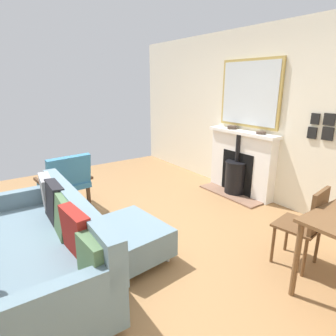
# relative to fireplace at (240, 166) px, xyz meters

# --- Properties ---
(ground_plane) EXTENTS (4.85, 6.30, 0.01)m
(ground_plane) POSITION_rel_fireplace_xyz_m (2.23, 0.14, -0.47)
(ground_plane) COLOR olive
(wall_left) EXTENTS (0.12, 6.30, 2.63)m
(wall_left) POSITION_rel_fireplace_xyz_m (-0.19, 0.14, 0.85)
(wall_left) COLOR silver
(wall_left) RESTS_ON ground
(fireplace) EXTENTS (0.49, 1.29, 1.06)m
(fireplace) POSITION_rel_fireplace_xyz_m (0.00, 0.00, 0.00)
(fireplace) COLOR brown
(fireplace) RESTS_ON ground
(mirror_over_mantel) EXTENTS (0.04, 1.13, 1.04)m
(mirror_over_mantel) POSITION_rel_fireplace_xyz_m (-0.10, 0.00, 1.17)
(mirror_over_mantel) COLOR tan
(mantel_bowl_near) EXTENTS (0.16, 0.16, 0.05)m
(mantel_bowl_near) POSITION_rel_fireplace_xyz_m (-0.01, -0.23, 0.63)
(mantel_bowl_near) COLOR #47382D
(mantel_bowl_near) RESTS_ON fireplace
(mantel_bowl_far) EXTENTS (0.15, 0.15, 0.04)m
(mantel_bowl_far) POSITION_rel_fireplace_xyz_m (-0.01, 0.35, 0.62)
(mantel_bowl_far) COLOR #47382D
(mantel_bowl_far) RESTS_ON fireplace
(sofa) EXTENTS (0.93, 2.00, 0.83)m
(sofa) POSITION_rel_fireplace_xyz_m (3.21, 0.52, -0.11)
(sofa) COLOR #B2B2B7
(sofa) RESTS_ON ground
(ottoman) EXTENTS (0.71, 0.85, 0.38)m
(ottoman) POSITION_rel_fireplace_xyz_m (2.38, 0.61, -0.23)
(ottoman) COLOR #B2B2B7
(ottoman) RESTS_ON ground
(armchair_accent) EXTENTS (0.73, 0.66, 0.86)m
(armchair_accent) POSITION_rel_fireplace_xyz_m (2.57, -0.96, 0.01)
(armchair_accent) COLOR #4C3321
(armchair_accent) RESTS_ON ground
(dining_chair_near_fireplace) EXTENTS (0.45, 0.45, 0.86)m
(dining_chair_near_fireplace) POSITION_rel_fireplace_xyz_m (1.02, 1.76, 0.04)
(dining_chair_near_fireplace) COLOR brown
(dining_chair_near_fireplace) RESTS_ON ground
(photo_gallery_row) EXTENTS (0.02, 0.33, 0.35)m
(photo_gallery_row) POSITION_rel_fireplace_xyz_m (-0.11, 1.19, 0.80)
(photo_gallery_row) COLOR black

